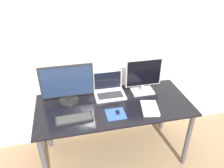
# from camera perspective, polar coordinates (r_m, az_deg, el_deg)

# --- Properties ---
(wall_back) EXTENTS (7.00, 0.05, 2.50)m
(wall_back) POSITION_cam_1_polar(r_m,az_deg,el_deg) (2.33, -1.78, 11.54)
(wall_back) COLOR silver
(wall_back) RESTS_ON ground_plane
(desk) EXTENTS (1.56, 0.70, 0.71)m
(desk) POSITION_cam_1_polar(r_m,az_deg,el_deg) (2.28, 0.53, -7.39)
(desk) COLOR black
(desk) RESTS_ON ground_plane
(monitor_left) EXTENTS (0.52, 0.20, 0.40)m
(monitor_left) POSITION_cam_1_polar(r_m,az_deg,el_deg) (2.20, -11.62, -0.04)
(monitor_left) COLOR black
(monitor_left) RESTS_ON desk
(monitor_right) EXTENTS (0.39, 0.17, 0.39)m
(monitor_right) POSITION_cam_1_polar(r_m,az_deg,el_deg) (2.34, 8.19, 2.00)
(monitor_right) COLOR #B2B2B7
(monitor_right) RESTS_ON desk
(laptop) EXTENTS (0.32, 0.24, 0.24)m
(laptop) POSITION_cam_1_polar(r_m,az_deg,el_deg) (2.35, -0.81, -1.29)
(laptop) COLOR silver
(laptop) RESTS_ON desk
(keyboard) EXTENTS (0.35, 0.15, 0.02)m
(keyboard) POSITION_cam_1_polar(r_m,az_deg,el_deg) (2.05, -9.82, -8.94)
(keyboard) COLOR black
(keyboard) RESTS_ON desk
(mousepad) EXTENTS (0.18, 0.18, 0.00)m
(mousepad) POSITION_cam_1_polar(r_m,az_deg,el_deg) (2.09, 0.97, -7.86)
(mousepad) COLOR #2D519E
(mousepad) RESTS_ON desk
(mouse) EXTENTS (0.04, 0.06, 0.03)m
(mouse) POSITION_cam_1_polar(r_m,az_deg,el_deg) (2.08, 1.51, -7.33)
(mouse) COLOR black
(mouse) RESTS_ON mousepad
(book) EXTENTS (0.20, 0.26, 0.03)m
(book) POSITION_cam_1_polar(r_m,az_deg,el_deg) (2.17, 9.84, -6.26)
(book) COLOR silver
(book) RESTS_ON desk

